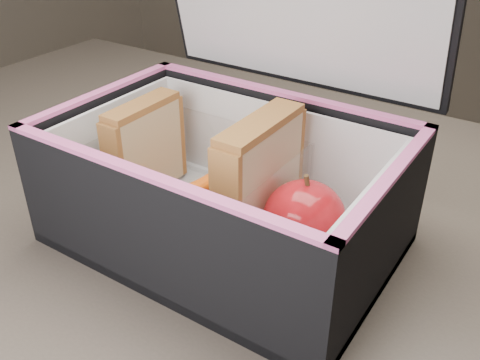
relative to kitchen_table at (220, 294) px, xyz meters
The scene contains 8 objects.
kitchen_table is the anchor object (origin of this frame).
lunch_bag 0.16m from the kitchen_table, 26.50° to the right, with size 0.30×0.25×0.31m.
plastic_tub 0.14m from the kitchen_table, 168.11° to the right, with size 0.18×0.13×0.07m, color white, non-canonical shape.
sandwich_left 0.18m from the kitchen_table, behind, with size 0.02×0.09×0.10m.
sandwich_right 0.17m from the kitchen_table, ahead, with size 0.03×0.10×0.11m.
carrot_sticks 0.12m from the kitchen_table, behind, with size 0.05×0.15×0.03m.
paper_napkin 0.15m from the kitchen_table, ahead, with size 0.08×0.08×0.01m, color white.
red_apple 0.18m from the kitchen_table, ahead, with size 0.09×0.09×0.07m.
Camera 1 is at (0.26, -0.35, 1.06)m, focal length 40.00 mm.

